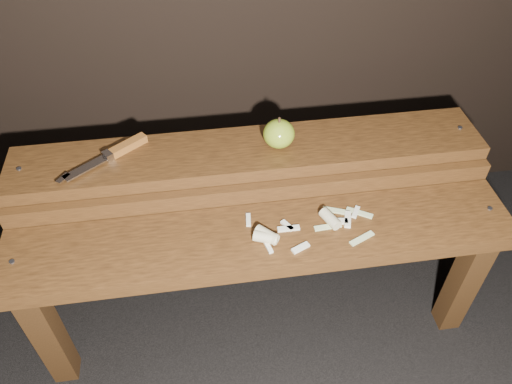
{
  "coord_description": "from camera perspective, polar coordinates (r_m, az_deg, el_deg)",
  "views": [
    {
      "loc": [
        -0.13,
        -0.8,
        1.3
      ],
      "look_at": [
        0.0,
        0.06,
        0.45
      ],
      "focal_mm": 35.0,
      "sensor_mm": 36.0,
      "label": 1
    }
  ],
  "objects": [
    {
      "name": "ground",
      "position": [
        1.53,
        0.34,
        -13.72
      ],
      "size": [
        60.0,
        60.0,
        0.0
      ],
      "primitive_type": "plane",
      "color": "black"
    },
    {
      "name": "bench_front_tier",
      "position": [
        1.2,
        0.84,
        -7.29
      ],
      "size": [
        1.2,
        0.2,
        0.42
      ],
      "color": "#311C0C",
      "rests_on": "ground"
    },
    {
      "name": "apple_scraps",
      "position": [
        1.16,
        4.78,
        -4.21
      ],
      "size": [
        0.31,
        0.14,
        0.03
      ],
      "color": "beige",
      "rests_on": "bench_front_tier"
    },
    {
      "name": "bench_rear_tier",
      "position": [
        1.31,
        -0.67,
        2.07
      ],
      "size": [
        1.2,
        0.21,
        0.5
      ],
      "color": "#311C0C",
      "rests_on": "ground"
    },
    {
      "name": "apple",
      "position": [
        1.25,
        2.63,
        6.67
      ],
      "size": [
        0.08,
        0.08,
        0.08
      ],
      "color": "olive",
      "rests_on": "bench_rear_tier"
    },
    {
      "name": "knife",
      "position": [
        1.28,
        -15.55,
        4.52
      ],
      "size": [
        0.21,
        0.16,
        0.02
      ],
      "color": "brown",
      "rests_on": "bench_rear_tier"
    }
  ]
}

